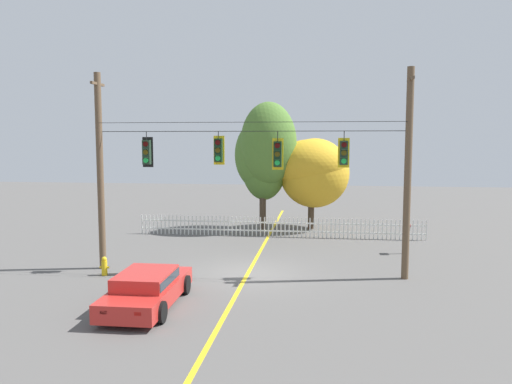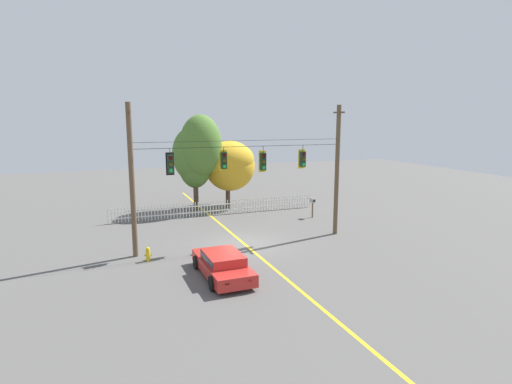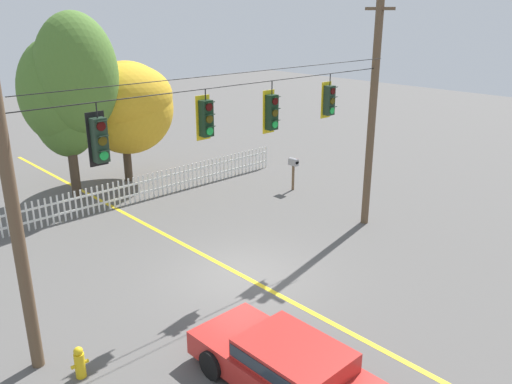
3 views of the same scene
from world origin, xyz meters
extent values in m
plane|color=#565451|center=(0.00, 0.00, 0.00)|extent=(80.00, 80.00, 0.00)
cube|color=gold|center=(0.00, 0.00, 0.00)|extent=(0.16, 36.00, 0.01)
cylinder|color=brown|center=(-6.02, 0.00, 3.96)|extent=(0.27, 0.27, 7.91)
cylinder|color=brown|center=(6.02, 0.00, 3.96)|extent=(0.27, 0.27, 7.91)
cube|color=brown|center=(-6.02, 0.00, 7.46)|extent=(0.10, 1.10, 0.10)
cube|color=brown|center=(6.02, 0.00, 7.46)|extent=(0.10, 1.10, 0.10)
cylinder|color=black|center=(0.00, 0.00, 5.59)|extent=(11.85, 0.02, 0.02)
cylinder|color=black|center=(0.00, -0.25, 5.92)|extent=(11.85, 0.02, 0.02)
cylinder|color=black|center=(-4.05, 0.00, 5.42)|extent=(0.03, 0.03, 0.33)
cube|color=black|center=(-4.05, 0.13, 4.77)|extent=(0.43, 0.02, 1.20)
cube|color=#1E3323|center=(-4.05, 0.00, 4.77)|extent=(0.30, 0.24, 0.97)
cylinder|color=#410706|center=(-4.05, -0.14, 5.09)|extent=(0.20, 0.03, 0.20)
cube|color=#1E3323|center=(-4.05, -0.18, 5.21)|extent=(0.22, 0.12, 0.06)
cylinder|color=#463B09|center=(-4.05, -0.14, 4.77)|extent=(0.20, 0.03, 0.20)
cube|color=#1E3323|center=(-4.05, -0.18, 4.88)|extent=(0.22, 0.12, 0.06)
cylinder|color=green|center=(-4.05, -0.14, 4.45)|extent=(0.20, 0.03, 0.20)
cube|color=#1E3323|center=(-4.05, -0.18, 4.56)|extent=(0.22, 0.12, 0.06)
cylinder|color=black|center=(-1.16, 0.00, 5.45)|extent=(0.03, 0.03, 0.28)
cube|color=yellow|center=(-1.16, 0.13, 4.85)|extent=(0.43, 0.02, 1.13)
cube|color=black|center=(-1.16, 0.00, 4.85)|extent=(0.30, 0.24, 0.91)
cylinder|color=#410706|center=(-1.16, -0.14, 5.15)|extent=(0.20, 0.03, 0.20)
cube|color=black|center=(-1.16, -0.18, 5.27)|extent=(0.22, 0.12, 0.06)
cylinder|color=#463B09|center=(-1.16, -0.14, 4.85)|extent=(0.20, 0.03, 0.20)
cube|color=black|center=(-1.16, -0.18, 4.97)|extent=(0.22, 0.12, 0.06)
cylinder|color=green|center=(-1.16, -0.14, 4.55)|extent=(0.20, 0.03, 0.20)
cube|color=black|center=(-1.16, -0.18, 4.66)|extent=(0.22, 0.12, 0.06)
cylinder|color=black|center=(1.16, 0.00, 5.39)|extent=(0.03, 0.03, 0.39)
cube|color=yellow|center=(1.16, 0.13, 4.71)|extent=(0.43, 0.02, 1.21)
cube|color=black|center=(1.16, 0.00, 4.71)|extent=(0.30, 0.24, 0.98)
cylinder|color=#410706|center=(1.16, -0.14, 5.04)|extent=(0.20, 0.03, 0.20)
cube|color=black|center=(1.16, -0.18, 5.15)|extent=(0.22, 0.12, 0.06)
cylinder|color=#463B09|center=(1.16, -0.14, 4.71)|extent=(0.20, 0.03, 0.20)
cube|color=black|center=(1.16, -0.18, 4.83)|extent=(0.22, 0.12, 0.06)
cylinder|color=green|center=(1.16, -0.14, 4.38)|extent=(0.20, 0.03, 0.20)
cube|color=black|center=(1.16, -0.18, 4.50)|extent=(0.22, 0.12, 0.06)
cylinder|color=black|center=(3.66, 0.00, 5.40)|extent=(0.03, 0.03, 0.37)
cube|color=yellow|center=(3.66, 0.13, 4.77)|extent=(0.43, 0.02, 1.12)
cube|color=#1E3323|center=(3.66, 0.00, 4.77)|extent=(0.30, 0.24, 0.90)
cylinder|color=#410706|center=(3.66, -0.14, 5.07)|extent=(0.20, 0.03, 0.20)
cube|color=#1E3323|center=(3.66, -0.18, 5.18)|extent=(0.22, 0.12, 0.06)
cylinder|color=#463B09|center=(3.66, -0.14, 4.77)|extent=(0.20, 0.03, 0.20)
cube|color=#1E3323|center=(3.66, -0.18, 4.88)|extent=(0.22, 0.12, 0.06)
cylinder|color=green|center=(3.66, -0.14, 4.46)|extent=(0.20, 0.03, 0.20)
cube|color=#1E3323|center=(3.66, -0.18, 4.58)|extent=(0.22, 0.12, 0.06)
cube|color=silver|center=(-7.17, 7.64, 0.54)|extent=(0.06, 0.04, 1.08)
cube|color=silver|center=(-6.94, 7.64, 0.54)|extent=(0.06, 0.04, 1.08)
cube|color=silver|center=(-6.72, 7.64, 0.54)|extent=(0.06, 0.04, 1.08)
cube|color=silver|center=(-6.49, 7.64, 0.54)|extent=(0.06, 0.04, 1.08)
cube|color=silver|center=(-6.27, 7.64, 0.54)|extent=(0.06, 0.04, 1.08)
cube|color=silver|center=(-6.04, 7.64, 0.54)|extent=(0.06, 0.04, 1.08)
cube|color=silver|center=(-5.82, 7.64, 0.54)|extent=(0.06, 0.04, 1.08)
cube|color=silver|center=(-5.59, 7.64, 0.54)|extent=(0.06, 0.04, 1.08)
cube|color=silver|center=(-5.37, 7.64, 0.54)|extent=(0.06, 0.04, 1.08)
cube|color=silver|center=(-5.15, 7.64, 0.54)|extent=(0.06, 0.04, 1.08)
cube|color=silver|center=(-4.92, 7.64, 0.54)|extent=(0.06, 0.04, 1.08)
cube|color=silver|center=(-4.70, 7.64, 0.54)|extent=(0.06, 0.04, 1.08)
cube|color=silver|center=(-4.47, 7.64, 0.54)|extent=(0.06, 0.04, 1.08)
cube|color=silver|center=(-4.25, 7.64, 0.54)|extent=(0.06, 0.04, 1.08)
cube|color=silver|center=(-4.02, 7.64, 0.54)|extent=(0.06, 0.04, 1.08)
cube|color=silver|center=(-3.80, 7.64, 0.54)|extent=(0.06, 0.04, 1.08)
cube|color=silver|center=(-3.57, 7.64, 0.54)|extent=(0.06, 0.04, 1.08)
cube|color=silver|center=(-3.35, 7.64, 0.54)|extent=(0.06, 0.04, 1.08)
cube|color=silver|center=(-3.12, 7.64, 0.54)|extent=(0.06, 0.04, 1.08)
cube|color=silver|center=(-2.90, 7.64, 0.54)|extent=(0.06, 0.04, 1.08)
cube|color=silver|center=(-2.67, 7.64, 0.54)|extent=(0.06, 0.04, 1.08)
cube|color=silver|center=(-2.45, 7.64, 0.54)|extent=(0.06, 0.04, 1.08)
cube|color=silver|center=(-2.22, 7.64, 0.54)|extent=(0.06, 0.04, 1.08)
cube|color=silver|center=(-2.00, 7.64, 0.54)|extent=(0.06, 0.04, 1.08)
cube|color=silver|center=(-1.78, 7.64, 0.54)|extent=(0.06, 0.04, 1.08)
cube|color=silver|center=(-1.55, 7.64, 0.54)|extent=(0.06, 0.04, 1.08)
cube|color=silver|center=(-1.33, 7.64, 0.54)|extent=(0.06, 0.04, 1.08)
cube|color=silver|center=(-1.10, 7.64, 0.54)|extent=(0.06, 0.04, 1.08)
cube|color=silver|center=(-0.88, 7.64, 0.54)|extent=(0.06, 0.04, 1.08)
cube|color=silver|center=(-0.65, 7.64, 0.54)|extent=(0.06, 0.04, 1.08)
cube|color=silver|center=(-0.43, 7.64, 0.54)|extent=(0.06, 0.04, 1.08)
cube|color=silver|center=(-0.20, 7.64, 0.54)|extent=(0.06, 0.04, 1.08)
cube|color=silver|center=(0.02, 7.64, 0.54)|extent=(0.06, 0.04, 1.08)
cube|color=silver|center=(0.25, 7.64, 0.54)|extent=(0.06, 0.04, 1.08)
cube|color=silver|center=(0.47, 7.64, 0.54)|extent=(0.06, 0.04, 1.08)
cube|color=silver|center=(0.70, 7.64, 0.54)|extent=(0.06, 0.04, 1.08)
cube|color=silver|center=(0.92, 7.64, 0.54)|extent=(0.06, 0.04, 1.08)
cube|color=silver|center=(1.15, 7.64, 0.54)|extent=(0.06, 0.04, 1.08)
cube|color=silver|center=(1.37, 7.64, 0.54)|extent=(0.06, 0.04, 1.08)
cube|color=silver|center=(1.60, 7.64, 0.54)|extent=(0.06, 0.04, 1.08)
cube|color=silver|center=(1.82, 7.64, 0.54)|extent=(0.06, 0.04, 1.08)
cube|color=silver|center=(2.04, 7.64, 0.54)|extent=(0.06, 0.04, 1.08)
cube|color=silver|center=(2.27, 7.64, 0.54)|extent=(0.06, 0.04, 1.08)
cube|color=silver|center=(2.49, 7.64, 0.54)|extent=(0.06, 0.04, 1.08)
cube|color=silver|center=(2.72, 7.64, 0.54)|extent=(0.06, 0.04, 1.08)
cube|color=silver|center=(2.94, 7.64, 0.54)|extent=(0.06, 0.04, 1.08)
cube|color=silver|center=(3.17, 7.64, 0.54)|extent=(0.06, 0.04, 1.08)
cube|color=silver|center=(3.39, 7.64, 0.54)|extent=(0.06, 0.04, 1.08)
cube|color=silver|center=(3.62, 7.64, 0.54)|extent=(0.06, 0.04, 1.08)
cube|color=silver|center=(3.84, 7.64, 0.54)|extent=(0.06, 0.04, 1.08)
cube|color=silver|center=(4.07, 7.64, 0.54)|extent=(0.06, 0.04, 1.08)
cube|color=silver|center=(4.29, 7.64, 0.54)|extent=(0.06, 0.04, 1.08)
cube|color=silver|center=(4.52, 7.64, 0.54)|extent=(0.06, 0.04, 1.08)
cube|color=silver|center=(4.74, 7.64, 0.54)|extent=(0.06, 0.04, 1.08)
cube|color=silver|center=(4.97, 7.64, 0.54)|extent=(0.06, 0.04, 1.08)
cube|color=silver|center=(5.19, 7.64, 0.54)|extent=(0.06, 0.04, 1.08)
cube|color=silver|center=(5.41, 7.64, 0.54)|extent=(0.06, 0.04, 1.08)
cube|color=silver|center=(5.64, 7.64, 0.54)|extent=(0.06, 0.04, 1.08)
cube|color=silver|center=(5.86, 7.64, 0.54)|extent=(0.06, 0.04, 1.08)
cube|color=silver|center=(6.09, 7.64, 0.54)|extent=(0.06, 0.04, 1.08)
cube|color=silver|center=(6.31, 7.64, 0.54)|extent=(0.06, 0.04, 1.08)
cube|color=silver|center=(6.54, 7.64, 0.54)|extent=(0.06, 0.04, 1.08)
cube|color=silver|center=(6.76, 7.64, 0.54)|extent=(0.06, 0.04, 1.08)
cube|color=silver|center=(6.99, 7.64, 0.54)|extent=(0.06, 0.04, 1.08)
cube|color=silver|center=(7.21, 7.64, 0.54)|extent=(0.06, 0.04, 1.08)
cube|color=silver|center=(7.44, 7.64, 0.54)|extent=(0.06, 0.04, 1.08)
cube|color=silver|center=(7.66, 7.64, 0.54)|extent=(0.06, 0.04, 1.08)
cube|color=silver|center=(7.89, 7.64, 0.54)|extent=(0.06, 0.04, 1.08)
cube|color=silver|center=(8.11, 7.64, 0.54)|extent=(0.06, 0.04, 1.08)
cube|color=silver|center=(8.34, 7.64, 0.54)|extent=(0.06, 0.04, 1.08)
cube|color=silver|center=(0.58, 7.67, 0.32)|extent=(15.50, 0.03, 0.08)
cube|color=silver|center=(0.58, 7.67, 0.77)|extent=(15.50, 0.03, 0.08)
cylinder|color=#473828|center=(-0.55, 9.77, 1.36)|extent=(0.38, 0.38, 2.73)
ellipsoid|color=#4C752D|center=(-0.50, 10.05, 4.05)|extent=(2.80, 2.74, 4.63)
ellipsoid|color=#4C752D|center=(-0.68, 10.05, 4.40)|extent=(3.11, 2.97, 4.21)
ellipsoid|color=#4C752D|center=(-0.18, 9.35, 5.08)|extent=(3.22, 2.87, 4.70)
cylinder|color=#473828|center=(2.26, 10.44, 1.06)|extent=(0.36, 0.36, 2.12)
ellipsoid|color=gold|center=(2.44, 10.39, 3.33)|extent=(4.07, 4.02, 4.08)
ellipsoid|color=gold|center=(2.43, 10.17, 3.48)|extent=(3.60, 3.17, 3.14)
ellipsoid|color=gold|center=(2.20, 10.03, 3.88)|extent=(4.22, 3.56, 2.87)
cube|color=red|center=(-2.58, -4.32, 0.45)|extent=(1.82, 4.50, 0.55)
cube|color=red|center=(-2.58, -4.47, 0.94)|extent=(1.58, 2.17, 0.42)
cube|color=#232D38|center=(-2.58, -4.47, 0.94)|extent=(1.62, 2.08, 0.27)
cylinder|color=black|center=(-3.48, -2.94, 0.32)|extent=(0.19, 0.64, 0.64)
cylinder|color=black|center=(-1.71, -2.92, 0.32)|extent=(0.19, 0.64, 0.64)
cylinder|color=black|center=(-3.44, -5.72, 0.32)|extent=(0.19, 0.64, 0.64)
cylinder|color=black|center=(-1.68, -5.70, 0.32)|extent=(0.19, 0.64, 0.64)
cube|color=white|center=(-3.09, -2.11, 0.55)|extent=(0.20, 0.04, 0.10)
cube|color=white|center=(-2.12, -2.09, 0.55)|extent=(0.20, 0.04, 0.10)
cube|color=red|center=(-3.03, -6.55, 0.55)|extent=(0.20, 0.04, 0.10)
cube|color=red|center=(-2.06, -6.53, 0.55)|extent=(0.20, 0.04, 0.10)
cylinder|color=gold|center=(-5.50, -1.02, 0.29)|extent=(0.22, 0.22, 0.57)
sphere|color=gold|center=(-5.50, -1.02, 0.64)|extent=(0.20, 0.20, 0.20)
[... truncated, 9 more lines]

